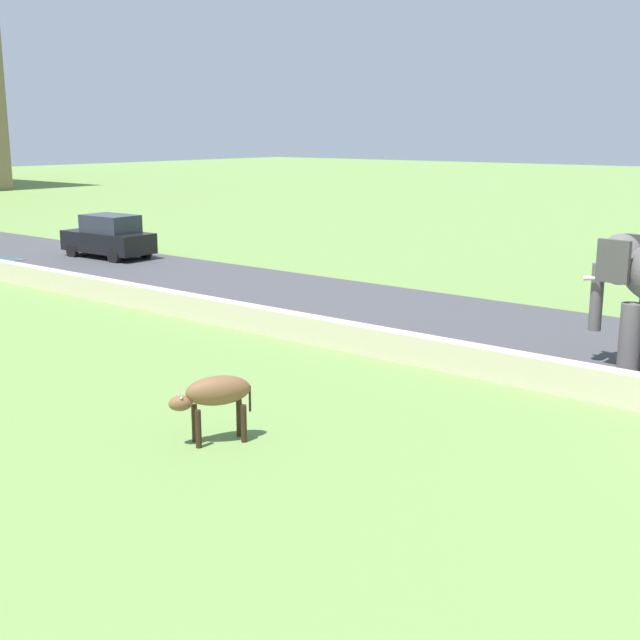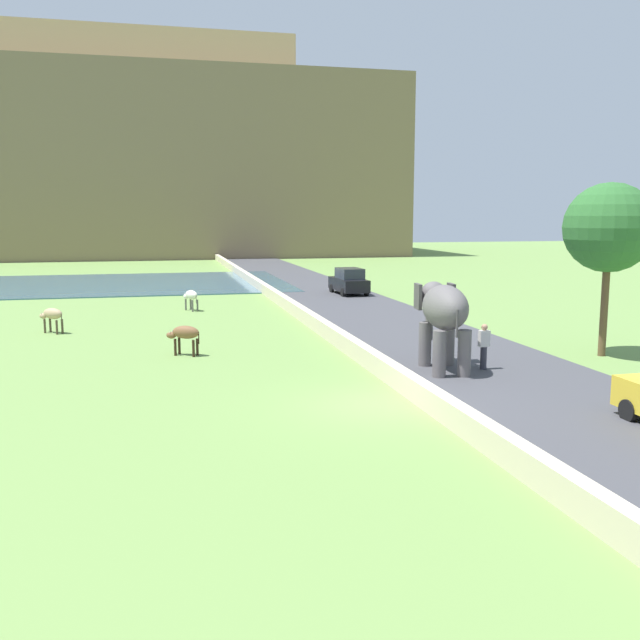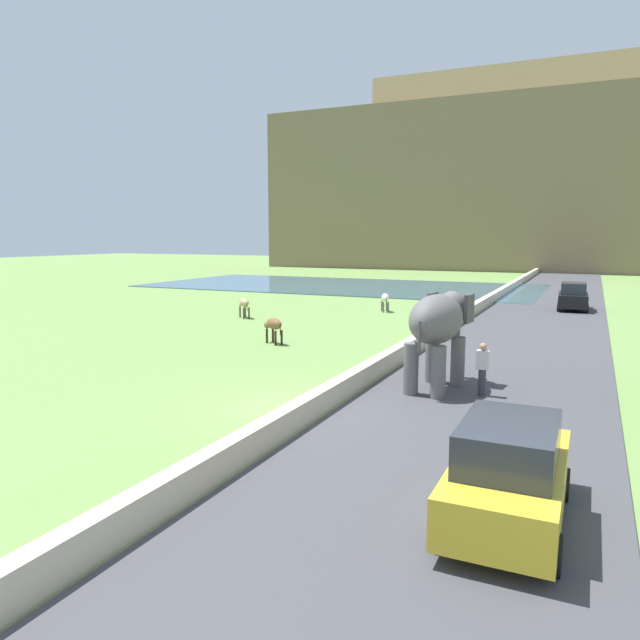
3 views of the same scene
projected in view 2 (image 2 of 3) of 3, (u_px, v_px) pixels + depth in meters
The scene contains 13 objects.
ground_plane at pixel (378, 405), 19.69m from camera, with size 220.00×220.00×0.00m, color #6B8E47.
road_surface at pixel (353, 308), 40.07m from camera, with size 7.00×120.00×0.06m, color #424247.
barrier_wall at pixel (295, 309), 37.23m from camera, with size 0.40×110.00×0.66m, color beige.
lake at pixel (47, 285), 52.59m from camera, with size 36.00×18.00×0.08m, color #426B84.
hill_distant at pixel (152, 169), 93.33m from camera, with size 64.00×28.00×22.78m, color #7F6B4C.
fort_on_hill at pixel (148, 57), 91.19m from camera, with size 37.96×8.00×6.00m.
elephant at pixel (443, 312), 23.64m from camera, with size 1.70×3.54×2.99m.
person_beside_elephant at pixel (484, 346), 23.84m from camera, with size 0.36×0.22×1.63m.
car_black at pixel (349, 282), 46.56m from camera, with size 1.91×4.06×1.80m.
cow_white at pixel (191, 296), 38.87m from camera, with size 0.91×1.39×1.15m.
cow_tan at pixel (52, 315), 31.45m from camera, with size 1.26×1.17×1.15m.
cow_brown at pixel (185, 334), 26.46m from camera, with size 1.36×1.01×1.15m.
tree_near at pixel (609, 228), 25.81m from camera, with size 3.33×3.33×6.50m.
Camera 2 is at (-6.01, -18.22, 5.31)m, focal length 39.16 mm.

